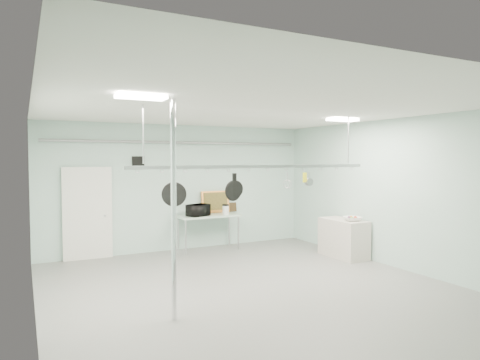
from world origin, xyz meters
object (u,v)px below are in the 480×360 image
skillet_mid (235,185)px  skillet_right (233,187)px  prep_table (209,218)px  side_cabinet (343,238)px  coffee_canister (226,210)px  fruit_bowl (353,219)px  microwave (198,210)px  chrome_pole (174,210)px  pot_rack (258,165)px  skillet_left (174,191)px

skillet_mid → skillet_right: 0.05m
prep_table → side_cabinet: size_ratio=1.33×
side_cabinet → coffee_canister: 3.03m
fruit_bowl → skillet_right: size_ratio=0.82×
microwave → coffee_canister: (0.75, -0.01, -0.04)m
coffee_canister → skillet_mid: 3.54m
skillet_mid → prep_table: bearing=71.1°
coffee_canister → fruit_bowl: bearing=-48.0°
skillet_right → coffee_canister: bearing=55.3°
fruit_bowl → skillet_mid: size_ratio=0.94×
side_cabinet → skillet_mid: size_ratio=2.75×
chrome_pole → coffee_canister: size_ratio=14.41×
prep_table → skillet_right: size_ratio=3.19×
chrome_pole → coffee_canister: bearing=56.2°
chrome_pole → side_cabinet: size_ratio=2.67×
chrome_pole → fruit_bowl: chrome_pole is taller
pot_rack → microwave: size_ratio=9.00×
prep_table → fruit_bowl: 3.58m
side_cabinet → skillet_mid: (-3.41, -1.10, 1.42)m
chrome_pole → prep_table: (2.30, 4.20, -0.77)m
chrome_pole → skillet_right: 1.68m
chrome_pole → pot_rack: (1.90, 0.90, 0.63)m
microwave → skillet_left: size_ratio=0.98×
coffee_canister → fruit_bowl: 3.19m
pot_rack → skillet_right: pot_rack is taller
fruit_bowl → skillet_left: (-4.56, -0.81, 0.86)m
skillet_mid → skillet_left: bearing=175.7°
chrome_pole → pot_rack: 2.19m
prep_table → microwave: 0.41m
pot_rack → coffee_canister: bearing=75.4°
prep_table → coffee_canister: (0.43, -0.12, 0.18)m
chrome_pole → coffee_canister: chrome_pole is taller
skillet_mid → skillet_right: (-0.04, 0.00, -0.03)m
pot_rack → coffee_canister: pot_rack is taller
side_cabinet → pot_rack: 3.62m
skillet_left → pot_rack: bearing=17.1°
fruit_bowl → skillet_mid: skillet_mid is taller
microwave → fruit_bowl: size_ratio=1.30×
skillet_right → skillet_left: bearing=168.0°
skillet_left → skillet_right: (1.09, 0.00, 0.02)m
chrome_pole → microwave: 4.58m
microwave → coffee_canister: microwave is taller
skillet_left → skillet_right: size_ratio=1.08×
prep_table → microwave: size_ratio=3.00×
prep_table → skillet_right: skillet_right is taller
skillet_left → skillet_mid: (1.13, 0.00, 0.05)m
prep_table → coffee_canister: 0.48m
chrome_pole → fruit_bowl: 5.19m
microwave → skillet_left: skillet_left is taller
side_cabinet → skillet_mid: skillet_mid is taller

